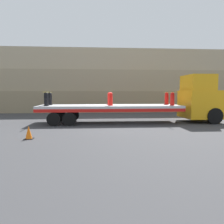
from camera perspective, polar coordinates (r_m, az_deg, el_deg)
ground_plane at (r=14.60m, az=-0.52°, el=-2.80°), size 120.00×120.00×0.00m
rock_cliff at (r=23.49m, az=-2.00°, el=8.07°), size 60.00×3.30×6.47m
truck_cab at (r=16.13m, az=22.20°, el=3.13°), size 2.32×2.59×3.19m
flatbed_trailer at (r=14.48m, az=-2.52°, el=0.99°), size 9.26×2.68×1.17m
fire_hydrant_black_near_0 at (r=14.21m, az=-16.83°, el=3.20°), size 0.33×0.47×0.86m
fire_hydrant_black_far_0 at (r=15.32m, az=-15.91°, el=3.34°), size 0.33×0.47×0.86m
fire_hydrant_red_near_1 at (r=13.90m, az=-0.37°, el=3.38°), size 0.33×0.47×0.86m
fire_hydrant_red_far_1 at (r=15.04m, az=-0.67°, el=3.50°), size 0.33×0.47×0.86m
fire_hydrant_red_near_2 at (r=14.74m, az=15.48°, el=3.29°), size 0.33×0.47×0.86m
fire_hydrant_red_far_2 at (r=15.82m, az=14.08°, el=3.43°), size 0.33×0.47×0.86m
cargo_strap_rear at (r=14.76m, az=-16.39°, el=5.00°), size 0.05×2.79×0.01m
cargo_strap_middle at (r=15.27m, az=14.79°, el=5.03°), size 0.05×2.79×0.01m
traffic_cone at (r=10.09m, az=-20.93°, el=-5.03°), size 0.37×0.37×0.58m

